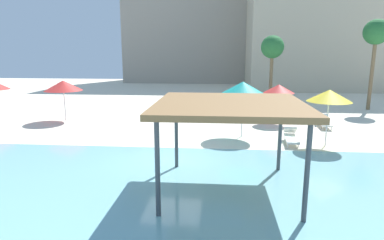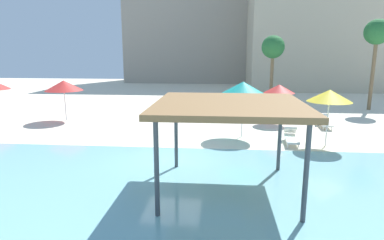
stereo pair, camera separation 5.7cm
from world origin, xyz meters
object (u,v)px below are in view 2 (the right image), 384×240
Objects in this scene: lounge_chair_2 at (291,137)px; shade_pavilion at (229,107)px; beach_umbrella_yellow_0 at (330,96)px; beach_umbrella_teal_2 at (243,88)px; beach_umbrella_red_1 at (64,86)px; palm_tree_0 at (377,34)px; palm_tree_1 at (273,48)px; lounge_chair_3 at (324,122)px; beach_umbrella_red_3 at (279,89)px.

shade_pavilion is at bearing -23.17° from lounge_chair_2.
beach_umbrella_teal_2 is at bearing 160.12° from beach_umbrella_yellow_0.
beach_umbrella_red_1 is 0.39× the size of palm_tree_0.
palm_tree_1 is (14.54, 7.73, 2.42)m from beach_umbrella_red_1.
lounge_chair_3 is at bearing 150.08° from lounge_chair_2.
beach_umbrella_yellow_0 is at bearing 81.95° from lounge_chair_2.
lounge_chair_3 is at bearing -1.93° from beach_umbrella_red_1.
beach_umbrella_red_1 reaches higher than lounge_chair_3.
lounge_chair_3 is (16.57, -0.56, -1.99)m from beach_umbrella_red_1.
palm_tree_0 is (8.10, 10.35, 5.43)m from lounge_chair_2.
palm_tree_0 reaches higher than palm_tree_1.
lounge_chair_3 is 0.33× the size of palm_tree_1.
beach_umbrella_teal_2 is 6.30m from lounge_chair_3.
lounge_chair_2 is 0.28× the size of palm_tree_0.
palm_tree_1 is at bearing 85.37° from beach_umbrella_red_3.
lounge_chair_2 and lounge_chair_3 have the same top height.
beach_umbrella_yellow_0 is 4.89m from lounge_chair_3.
lounge_chair_2 is 12.94m from palm_tree_1.
beach_umbrella_yellow_0 is (4.86, 5.63, -0.33)m from shade_pavilion.
shade_pavilion is at bearing -130.81° from beach_umbrella_yellow_0.
lounge_chair_2 is at bearing -17.69° from beach_umbrella_red_1.
palm_tree_1 reaches higher than lounge_chair_3.
shade_pavilion reaches higher than lounge_chair_3.
beach_umbrella_yellow_0 is 12.98m from palm_tree_0.
beach_umbrella_yellow_0 reaches higher than beach_umbrella_red_1.
palm_tree_1 reaches higher than beach_umbrella_red_3.
palm_tree_0 is (21.93, 5.94, 3.44)m from beach_umbrella_red_1.
beach_umbrella_yellow_0 is 0.93× the size of beach_umbrella_teal_2.
palm_tree_1 is (-7.39, 1.79, -1.02)m from palm_tree_0.
beach_umbrella_teal_2 is 1.54× the size of lounge_chair_3.
beach_umbrella_yellow_0 reaches higher than lounge_chair_3.
beach_umbrella_red_3 is (3.42, 10.80, -0.60)m from shade_pavilion.
beach_umbrella_yellow_0 is 4.23m from beach_umbrella_teal_2.
beach_umbrella_teal_2 is 0.51× the size of palm_tree_1.
beach_umbrella_red_1 is 22.98m from palm_tree_0.
lounge_chair_3 is at bearing -129.51° from palm_tree_0.
lounge_chair_2 is at bearing -91.45° from beach_umbrella_red_3.
lounge_chair_3 is (1.18, 4.23, -2.14)m from beach_umbrella_yellow_0.
lounge_chair_3 is at bearing -76.23° from palm_tree_1.
lounge_chair_3 is (6.04, 9.86, -2.46)m from shade_pavilion.
beach_umbrella_teal_2 is 14.37m from palm_tree_0.
palm_tree_0 is at bearing 41.49° from beach_umbrella_teal_2.
beach_umbrella_red_3 is at bearing -105.68° from lounge_chair_3.
beach_umbrella_teal_2 is 0.43× the size of palm_tree_0.
beach_umbrella_red_1 is (-15.39, 4.79, -0.15)m from beach_umbrella_yellow_0.
palm_tree_1 is at bearing 166.35° from palm_tree_0.
beach_umbrella_yellow_0 is 5.38m from beach_umbrella_red_3.
beach_umbrella_red_1 is 16.65m from palm_tree_1.
beach_umbrella_teal_2 is at bearing -138.51° from palm_tree_0.
lounge_chair_3 is at bearing 58.51° from shade_pavilion.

